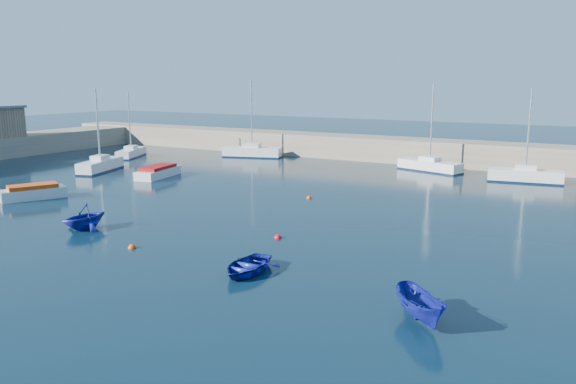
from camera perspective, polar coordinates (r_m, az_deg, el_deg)
The scene contains 15 objects.
ground at distance 27.22m, azimuth -24.50°, elevation -9.01°, with size 220.00×220.00×0.00m, color black.
back_wall at distance 64.63m, azimuth 10.43°, elevation 4.28°, with size 96.00×4.50×2.60m, color gray.
sailboat_3 at distance 59.24m, azimuth -18.53°, elevation 2.62°, with size 3.51×6.40×8.25m.
sailboat_4 at distance 69.32m, azimuth -15.64°, elevation 3.88°, with size 3.86×5.97×7.66m.
sailboat_5 at distance 66.91m, azimuth -3.67°, elevation 4.12°, with size 7.14×3.86×9.07m.
sailboat_6 at distance 58.07m, azimuth 14.19°, elevation 2.64°, with size 6.82×3.80×8.62m.
sailboat_7 at distance 54.47m, azimuth 22.94°, elevation 1.58°, with size 6.44×2.64×8.33m.
motorboat_1 at distance 47.30m, azimuth -24.46°, elevation -0.01°, with size 3.48×4.88×1.14m.
motorboat_2 at distance 54.25m, azimuth -13.07°, elevation 2.02°, with size 2.77×5.53×1.09m.
dinghy_center at distance 26.78m, azimuth -4.23°, elevation -7.51°, with size 2.42×3.39×0.70m, color navy.
dinghy_left at distance 36.46m, azimuth -20.00°, elevation -2.37°, with size 2.59×3.00×1.58m, color navy.
dinghy_right at distance 22.03m, azimuth 13.33°, elevation -11.31°, with size 1.20×3.20×1.24m, color navy.
buoy_0 at distance 31.81m, azimuth -15.55°, elevation -5.52°, with size 0.45×0.45×0.45m, color #D3400B.
buoy_1 at distance 32.57m, azimuth -1.04°, elevation -4.70°, with size 0.44×0.44×0.44m, color #B50D18.
buoy_3 at distance 43.45m, azimuth 2.16°, elevation -0.64°, with size 0.40×0.40×0.40m, color #D3400B.
Camera 1 is at (21.17, -14.58, 8.96)m, focal length 35.00 mm.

